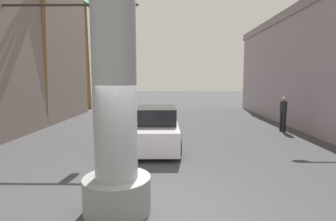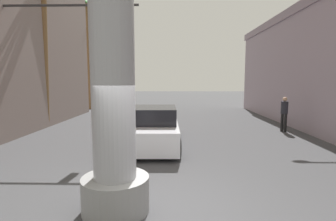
% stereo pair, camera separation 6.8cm
% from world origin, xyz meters
% --- Properties ---
extents(ground_plane, '(89.32, 89.32, 0.00)m').
position_xyz_m(ground_plane, '(0.00, 10.00, 0.00)').
color(ground_plane, '#424244').
extents(street_lamp, '(2.27, 0.28, 7.22)m').
position_xyz_m(street_lamp, '(6.56, 8.98, 4.34)').
color(street_lamp, '#59595E').
rests_on(street_lamp, ground).
extents(traffic_light_mast, '(5.75, 0.32, 5.69)m').
position_xyz_m(traffic_light_mast, '(-5.07, 5.89, 4.08)').
color(traffic_light_mast, '#333333').
rests_on(traffic_light_mast, ground).
extents(car_lead, '(2.19, 5.06, 1.56)m').
position_xyz_m(car_lead, '(-0.63, 5.28, 0.70)').
color(car_lead, black).
rests_on(car_lead, ground).
extents(palm_tree_far_left, '(2.46, 2.39, 9.45)m').
position_xyz_m(palm_tree_far_left, '(-7.37, 18.27, 5.59)').
color(palm_tree_far_left, brown).
rests_on(palm_tree_far_left, ground).
extents(palm_tree_mid_left, '(2.58, 2.64, 8.06)m').
position_xyz_m(palm_tree_mid_left, '(-6.82, 9.28, 4.88)').
color(palm_tree_mid_left, brown).
rests_on(palm_tree_mid_left, ground).
extents(pedestrian_mid_right, '(0.46, 0.46, 1.75)m').
position_xyz_m(pedestrian_mid_right, '(5.72, 8.08, 1.03)').
color(pedestrian_mid_right, black).
rests_on(pedestrian_mid_right, ground).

